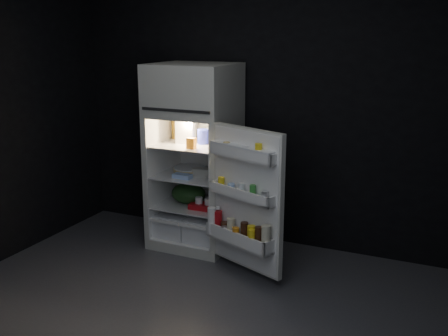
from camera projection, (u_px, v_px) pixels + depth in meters
The scene contains 17 objects.
floor at pixel (181, 316), 3.92m from camera, with size 4.00×3.40×0.00m, color #45454A.
wall_back at pixel (264, 108), 5.08m from camera, with size 4.00×0.00×2.70m, color black.
refrigerator at pixel (195, 150), 5.06m from camera, with size 0.76×0.71×1.78m.
fridge_door at pixel (245, 202), 4.39m from camera, with size 0.74×0.44×1.22m.
milk_jug at pixel (186, 130), 5.04m from camera, with size 0.17×0.17×0.24m, color white.
mayo_jar at pixel (203, 137), 4.98m from camera, with size 0.11×0.11×0.14m, color #202CB0.
jam_jar at pixel (218, 139), 4.90m from camera, with size 0.10×0.10×0.13m, color #31190D.
amber_bottle at pixel (175, 128), 5.22m from camera, with size 0.07×0.07×0.22m, color #C2861F.
small_carton at pixel (191, 143), 4.79m from camera, with size 0.08×0.06×0.10m, color orange.
egg_carton at pixel (207, 172), 5.01m from camera, with size 0.27×0.10×0.07m, color #99978B.
pie at pixel (190, 170), 5.14m from camera, with size 0.32×0.32×0.04m, color tan.
flat_package at pixel (182, 176), 4.93m from camera, with size 0.18×0.09×0.04m, color #91B0E0.
wrapped_pkg at pixel (217, 171), 5.10m from camera, with size 0.12×0.10×0.05m, color beige.
produce_bag at pixel (189, 193), 5.14m from camera, with size 0.35×0.29×0.20m, color #193815.
yogurt_tray at pixel (205, 207), 4.98m from camera, with size 0.28×0.15×0.05m, color #A00D14.
small_can_red at pixel (218, 196), 5.23m from camera, with size 0.07×0.07×0.09m, color #A00D14.
small_can_silver at pixel (219, 198), 5.19m from camera, with size 0.06×0.06×0.09m, color silver.
Camera 1 is at (1.75, -3.06, 2.08)m, focal length 42.00 mm.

